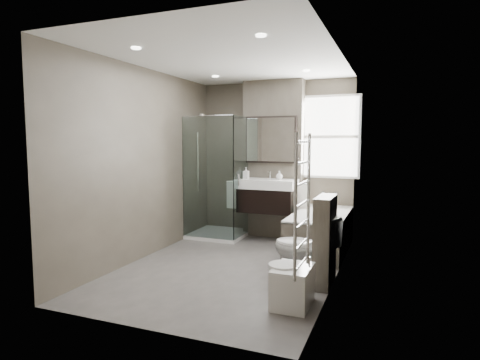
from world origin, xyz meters
The scene contains 15 objects.
room centered at (0.00, 0.00, 1.30)m, with size 2.70×3.90×2.70m.
vanity_pier centered at (0.00, 1.77, 1.30)m, with size 1.00×0.25×2.60m, color #4F483E.
vanity centered at (0.00, 1.43, 0.74)m, with size 0.95×0.47×0.66m.
mirror_cabinet centered at (0.00, 1.61, 1.63)m, with size 0.86×0.08×0.76m.
towel_left centered at (-0.56, 1.40, 0.72)m, with size 0.24×0.06×0.44m, color white.
towel_right centered at (0.56, 1.40, 0.72)m, with size 0.24×0.06×0.44m, color white.
shower_enclosure centered at (-0.75, 1.35, 0.49)m, with size 0.90×0.90×2.00m.
bathtub centered at (0.92, 1.10, 0.32)m, with size 0.75×1.60×0.57m.
window centered at (0.90, 1.88, 1.68)m, with size 0.98×0.06×1.33m.
toilet centered at (0.97, -0.21, 0.38)m, with size 0.43×0.75×0.76m, color white.
cistern_box centered at (1.21, -0.25, 0.50)m, with size 0.19×0.55×1.00m.
bidet centered at (1.01, -0.95, 0.20)m, with size 0.42×0.48×0.50m.
towel_radiator centered at (1.25, -1.60, 1.12)m, with size 0.03×0.49×1.10m.
soap_bottle_a centered at (-0.35, 1.40, 1.09)m, with size 0.08×0.09×0.19m, color white.
soap_bottle_b centered at (0.19, 1.47, 1.07)m, with size 0.11×0.11×0.14m, color white.
Camera 1 is at (1.93, -4.66, 1.60)m, focal length 30.00 mm.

